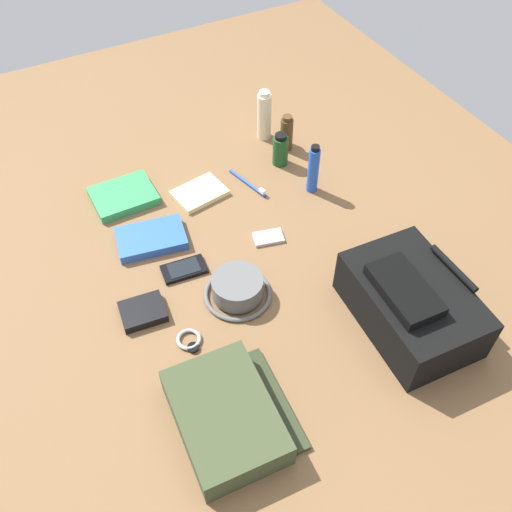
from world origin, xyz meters
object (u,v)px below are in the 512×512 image
object	(u,v)px
notepad	(199,193)
toothbrush	(250,184)
cologne_bottle	(287,133)
paperback_novel	(124,196)
shampoo_bottle	(280,150)
cell_phone	(184,269)
wristwatch	(189,340)
deodorant_spray	(313,169)
backpack	(411,303)
bucket_hat	(238,289)
lotion_bottle	(264,116)
travel_guidebook	(151,239)
wallet	(143,312)
toiletry_pouch	(227,416)
media_player	(268,238)

from	to	relation	value
notepad	toothbrush	bearing A→B (deg)	68.03
cologne_bottle	paperback_novel	xyz separation A→B (m)	(-0.01, -0.56, -0.05)
paperback_novel	shampoo_bottle	bearing A→B (deg)	82.02
cell_phone	wristwatch	size ratio (longest dim) A/B	1.75
deodorant_spray	toothbrush	xyz separation A→B (m)	(-0.10, -0.16, -0.07)
backpack	cell_phone	xyz separation A→B (m)	(-0.41, -0.43, -0.06)
cell_phone	bucket_hat	bearing A→B (deg)	32.67
lotion_bottle	travel_guidebook	size ratio (longest dim) A/B	0.84
deodorant_spray	wallet	distance (m)	0.66
toiletry_pouch	travel_guidebook	xyz separation A→B (m)	(-0.59, 0.05, -0.02)
backpack	paperback_novel	xyz separation A→B (m)	(-0.75, -0.48, -0.06)
wristwatch	notepad	distance (m)	0.53
paperback_novel	wallet	bearing A→B (deg)	-12.77
backpack	toothbrush	xyz separation A→B (m)	(-0.63, -0.11, -0.06)
travel_guidebook	media_player	size ratio (longest dim) A/B	2.21
lotion_bottle	wristwatch	xyz separation A→B (m)	(0.64, -0.55, -0.08)
wristwatch	backpack	bearing A→B (deg)	69.00
lotion_bottle	deodorant_spray	bearing A→B (deg)	0.57
backpack	wristwatch	world-z (taller)	backpack
toiletry_pouch	media_player	xyz separation A→B (m)	(-0.44, 0.34, -0.03)
wristwatch	notepad	world-z (taller)	notepad
paperback_novel	travel_guidebook	world-z (taller)	same
shampoo_bottle	wallet	bearing A→B (deg)	-59.01
lotion_bottle	wallet	size ratio (longest dim) A/B	1.58
shampoo_bottle	wristwatch	xyz separation A→B (m)	(0.49, -0.53, -0.05)
deodorant_spray	cell_phone	bearing A→B (deg)	-75.98
paperback_novel	media_player	size ratio (longest dim) A/B	1.96
paperback_novel	wallet	distance (m)	0.44
cologne_bottle	backpack	bearing A→B (deg)	-6.16
backpack	toothbrush	distance (m)	0.64
toiletry_pouch	media_player	world-z (taller)	toiletry_pouch
wristwatch	wallet	world-z (taller)	wallet
toiletry_pouch	notepad	world-z (taller)	toiletry_pouch
media_player	toothbrush	size ratio (longest dim) A/B	0.58
notepad	travel_guidebook	bearing A→B (deg)	-69.36
media_player	cell_phone	bearing A→B (deg)	-90.46
paperback_novel	wristwatch	world-z (taller)	paperback_novel
backpack	notepad	xyz separation A→B (m)	(-0.66, -0.27, -0.06)
paperback_novel	wristwatch	size ratio (longest dim) A/B	2.59
toiletry_pouch	deodorant_spray	world-z (taller)	deodorant_spray
travel_guidebook	media_player	world-z (taller)	travel_guidebook
backpack	deodorant_spray	size ratio (longest dim) A/B	2.14
cell_phone	wristwatch	distance (m)	0.23
wallet	travel_guidebook	bearing A→B (deg)	160.69
shampoo_bottle	wallet	size ratio (longest dim) A/B	1.01
bucket_hat	cologne_bottle	bearing A→B (deg)	138.75
backpack	cologne_bottle	world-z (taller)	backpack
media_player	notepad	bearing A→B (deg)	-159.47
toiletry_pouch	cell_phone	size ratio (longest dim) A/B	2.34
toothbrush	wristwatch	bearing A→B (deg)	-41.82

